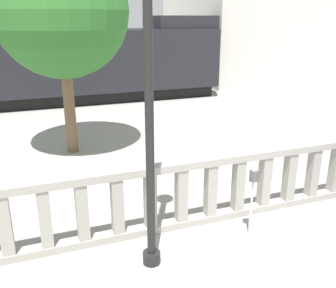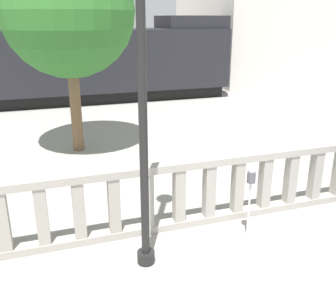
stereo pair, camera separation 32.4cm
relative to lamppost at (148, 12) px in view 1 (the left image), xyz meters
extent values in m
cube|color=#9E998E|center=(2.42, 0.88, -3.81)|extent=(15.14, 0.24, 0.14)
cube|color=#9E998E|center=(2.42, 0.88, -2.63)|extent=(15.14, 0.24, 0.14)
cube|color=#9E998E|center=(-2.18, 0.88, -3.22)|extent=(0.20, 0.20, 1.05)
cube|color=#9E998E|center=(-1.57, 0.88, -3.22)|extent=(0.20, 0.20, 1.05)
cube|color=#9E998E|center=(-0.95, 0.88, -3.22)|extent=(0.20, 0.20, 1.05)
cube|color=#9E998E|center=(-0.34, 0.88, -3.22)|extent=(0.20, 0.20, 1.05)
cube|color=#9E998E|center=(0.27, 0.88, -3.22)|extent=(0.20, 0.20, 1.05)
cube|color=#9E998E|center=(0.88, 0.88, -3.22)|extent=(0.20, 0.20, 1.05)
cube|color=#9E998E|center=(1.50, 0.88, -3.22)|extent=(0.20, 0.20, 1.05)
cube|color=#9E998E|center=(2.11, 0.88, -3.22)|extent=(0.20, 0.20, 1.05)
cube|color=#9E998E|center=(2.72, 0.88, -3.22)|extent=(0.20, 0.20, 1.05)
cube|color=#9E998E|center=(3.33, 0.88, -3.22)|extent=(0.20, 0.20, 1.05)
cube|color=#9E998E|center=(3.95, 0.88, -3.22)|extent=(0.20, 0.20, 1.05)
cube|color=#9E998E|center=(4.56, 0.88, -3.22)|extent=(0.20, 0.20, 1.05)
cylinder|color=black|center=(0.00, 0.00, -3.78)|extent=(0.29, 0.29, 0.20)
cylinder|color=black|center=(0.00, 0.00, -0.80)|extent=(0.13, 0.13, 5.77)
cylinder|color=silver|center=(1.99, 0.21, -3.35)|extent=(0.04, 0.04, 1.06)
cylinder|color=#4C4C51|center=(1.99, 0.21, -2.72)|extent=(0.15, 0.15, 0.19)
sphere|color=#B2B7BC|center=(1.99, 0.21, -2.60)|extent=(0.13, 0.13, 0.13)
cube|color=black|center=(-2.81, 13.28, -3.61)|extent=(19.98, 2.52, 0.55)
cube|color=black|center=(5.88, 13.28, -0.27)|extent=(3.00, 2.83, 0.60)
cylinder|color=brown|center=(-0.53, 6.00, -2.57)|extent=(0.32, 0.32, 2.64)
sphere|color=#2D6B28|center=(-0.53, 6.00, 0.12)|extent=(3.65, 3.65, 3.65)
camera|label=1|loc=(-1.58, -4.96, -0.07)|focal=40.00mm
camera|label=2|loc=(-1.27, -5.07, -0.07)|focal=40.00mm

